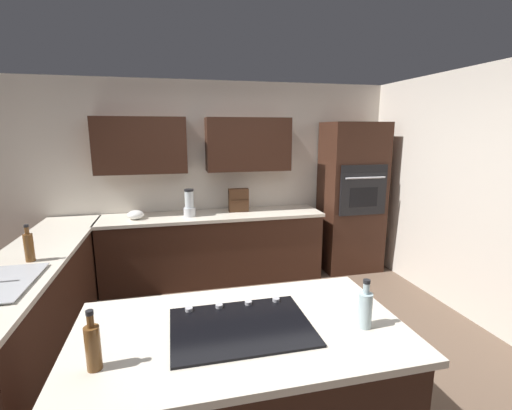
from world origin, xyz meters
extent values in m
plane|color=brown|center=(0.00, 0.00, 0.00)|extent=(14.00, 14.00, 0.00)
cube|color=silver|center=(0.00, -2.10, 1.30)|extent=(6.00, 0.10, 2.60)
cube|color=#381E14|center=(-0.40, -1.88, 1.78)|extent=(1.10, 0.34, 0.69)
cube|color=#381E14|center=(0.95, -1.88, 1.78)|extent=(1.10, 0.34, 0.69)
cube|color=silver|center=(-2.45, -0.30, 1.30)|extent=(0.10, 4.00, 2.60)
cube|color=#381E14|center=(0.10, -1.72, 0.43)|extent=(2.80, 0.60, 0.86)
cube|color=silver|center=(0.10, -1.72, 0.88)|extent=(2.84, 0.64, 0.04)
cube|color=#381E14|center=(1.82, -0.55, 0.43)|extent=(0.60, 2.90, 0.86)
cube|color=silver|center=(1.82, -0.55, 0.88)|extent=(0.64, 2.94, 0.04)
cube|color=#381E14|center=(0.27, 1.04, 0.43)|extent=(1.72, 0.94, 0.86)
cube|color=silver|center=(0.27, 1.04, 0.88)|extent=(1.80, 1.02, 0.04)
cube|color=#381E14|center=(-1.85, -1.72, 1.04)|extent=(0.80, 0.60, 2.07)
cube|color=black|center=(-1.85, -1.41, 1.14)|extent=(0.66, 0.03, 0.56)
cube|color=black|center=(-1.85, -1.39, 1.10)|extent=(0.40, 0.01, 0.26)
cube|color=black|center=(-1.85, -1.41, 1.47)|extent=(0.66, 0.02, 0.11)
cylinder|color=silver|center=(-1.85, -1.37, 1.36)|extent=(0.56, 0.02, 0.02)
cube|color=#515456|center=(1.82, -0.06, 0.91)|extent=(0.40, 0.30, 0.02)
cube|color=black|center=(0.27, 1.04, 0.91)|extent=(0.76, 0.56, 0.01)
cylinder|color=#B2B2B7|center=(0.00, 0.81, 0.92)|extent=(0.04, 0.04, 0.02)
cylinder|color=#B2B2B7|center=(0.18, 0.81, 0.92)|extent=(0.04, 0.04, 0.02)
cylinder|color=#B2B2B7|center=(0.36, 0.81, 0.92)|extent=(0.04, 0.04, 0.02)
cylinder|color=#B2B2B7|center=(0.54, 0.81, 0.92)|extent=(0.04, 0.04, 0.02)
cylinder|color=silver|center=(0.40, -1.68, 0.96)|extent=(0.15, 0.15, 0.11)
cylinder|color=silver|center=(0.40, -1.68, 1.12)|extent=(0.11, 0.11, 0.21)
cylinder|color=black|center=(0.40, -1.68, 1.23)|extent=(0.12, 0.12, 0.03)
ellipsoid|color=white|center=(1.05, -1.68, 0.95)|extent=(0.20, 0.20, 0.11)
cube|color=#472B19|center=(-0.25, -1.80, 1.05)|extent=(0.26, 0.10, 0.31)
cube|color=#472B19|center=(-0.25, -1.75, 1.05)|extent=(0.25, 0.02, 0.02)
cylinder|color=brown|center=(1.77, -0.37, 1.02)|extent=(0.07, 0.07, 0.23)
cylinder|color=brown|center=(1.77, -0.37, 1.16)|extent=(0.03, 0.03, 0.06)
cylinder|color=black|center=(1.77, -0.37, 1.20)|extent=(0.04, 0.04, 0.02)
cylinder|color=brown|center=(0.98, 1.22, 1.00)|extent=(0.07, 0.07, 0.21)
cylinder|color=brown|center=(0.98, 1.22, 1.14)|extent=(0.03, 0.03, 0.06)
cylinder|color=black|center=(0.98, 1.22, 1.18)|extent=(0.03, 0.03, 0.02)
cylinder|color=silver|center=(-0.39, 1.18, 1.00)|extent=(0.08, 0.08, 0.20)
cylinder|color=silver|center=(-0.39, 1.18, 1.13)|extent=(0.04, 0.04, 0.06)
cylinder|color=black|center=(-0.39, 1.18, 1.17)|extent=(0.04, 0.04, 0.02)
camera|label=1|loc=(0.60, 2.79, 1.96)|focal=25.14mm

